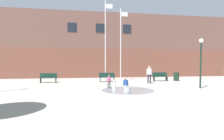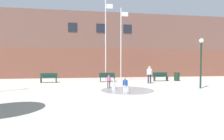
{
  "view_description": "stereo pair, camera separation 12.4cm",
  "coord_description": "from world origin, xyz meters",
  "px_view_note": "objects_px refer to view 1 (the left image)",
  "views": [
    {
      "loc": [
        -2.07,
        -6.49,
        1.9
      ],
      "look_at": [
        0.28,
        8.1,
        1.3
      ],
      "focal_mm": 28.0,
      "sensor_mm": 36.0,
      "label": 1
    },
    {
      "loc": [
        -1.95,
        -6.51,
        1.9
      ],
      "look_at": [
        0.28,
        8.1,
        1.3
      ],
      "focal_mm": 28.0,
      "sensor_mm": 36.0,
      "label": 2
    }
  ],
  "objects_px": {
    "park_bench_near_trashcan": "(160,76)",
    "child_with_pink_shirt": "(109,80)",
    "flagpole_left": "(106,38)",
    "trash_can": "(176,77)",
    "park_bench_under_right_flagpole": "(107,77)",
    "lamp_post_right_lane": "(201,56)",
    "adult_near_bench": "(149,73)",
    "park_bench_far_left": "(48,78)",
    "flagpole_right": "(121,42)",
    "child_in_fountain": "(126,84)"
  },
  "relations": [
    {
      "from": "park_bench_near_trashcan",
      "to": "child_with_pink_shirt",
      "type": "height_order",
      "value": "child_with_pink_shirt"
    },
    {
      "from": "flagpole_left",
      "to": "trash_can",
      "type": "bearing_deg",
      "value": -6.01
    },
    {
      "from": "park_bench_under_right_flagpole",
      "to": "lamp_post_right_lane",
      "type": "height_order",
      "value": "lamp_post_right_lane"
    },
    {
      "from": "adult_near_bench",
      "to": "child_with_pink_shirt",
      "type": "bearing_deg",
      "value": 60.39
    },
    {
      "from": "flagpole_left",
      "to": "trash_can",
      "type": "distance_m",
      "value": 8.51
    },
    {
      "from": "park_bench_far_left",
      "to": "child_with_pink_shirt",
      "type": "distance_m",
      "value": 6.95
    },
    {
      "from": "park_bench_near_trashcan",
      "to": "trash_can",
      "type": "xyz_separation_m",
      "value": [
        1.78,
        -0.11,
        -0.03
      ]
    },
    {
      "from": "park_bench_near_trashcan",
      "to": "trash_can",
      "type": "bearing_deg",
      "value": -3.51
    },
    {
      "from": "park_bench_under_right_flagpole",
      "to": "flagpole_right",
      "type": "distance_m",
      "value": 3.94
    },
    {
      "from": "flagpole_right",
      "to": "park_bench_near_trashcan",
      "type": "bearing_deg",
      "value": -9.42
    },
    {
      "from": "child_with_pink_shirt",
      "to": "lamp_post_right_lane",
      "type": "height_order",
      "value": "lamp_post_right_lane"
    },
    {
      "from": "park_bench_near_trashcan",
      "to": "lamp_post_right_lane",
      "type": "relative_size",
      "value": 0.43
    },
    {
      "from": "child_in_fountain",
      "to": "trash_can",
      "type": "bearing_deg",
      "value": -70.8
    },
    {
      "from": "park_bench_near_trashcan",
      "to": "child_with_pink_shirt",
      "type": "bearing_deg",
      "value": -144.74
    },
    {
      "from": "child_with_pink_shirt",
      "to": "adult_near_bench",
      "type": "xyz_separation_m",
      "value": [
        4.13,
        2.42,
        0.35
      ]
    },
    {
      "from": "child_with_pink_shirt",
      "to": "flagpole_left",
      "type": "relative_size",
      "value": 0.12
    },
    {
      "from": "adult_near_bench",
      "to": "child_in_fountain",
      "type": "height_order",
      "value": "adult_near_bench"
    },
    {
      "from": "park_bench_near_trashcan",
      "to": "child_in_fountain",
      "type": "height_order",
      "value": "child_in_fountain"
    },
    {
      "from": "flagpole_left",
      "to": "park_bench_near_trashcan",
      "type": "bearing_deg",
      "value": -6.78
    },
    {
      "from": "child_with_pink_shirt",
      "to": "trash_can",
      "type": "xyz_separation_m",
      "value": [
        7.85,
        4.18,
        -0.13
      ]
    },
    {
      "from": "park_bench_under_right_flagpole",
      "to": "flagpole_left",
      "type": "xyz_separation_m",
      "value": [
        -0.06,
        0.58,
        3.95
      ]
    },
    {
      "from": "lamp_post_right_lane",
      "to": "flagpole_left",
      "type": "bearing_deg",
      "value": 135.89
    },
    {
      "from": "park_bench_far_left",
      "to": "park_bench_under_right_flagpole",
      "type": "bearing_deg",
      "value": -1.52
    },
    {
      "from": "flagpole_left",
      "to": "lamp_post_right_lane",
      "type": "xyz_separation_m",
      "value": [
        6.38,
        -6.18,
        -1.99
      ]
    },
    {
      "from": "adult_near_bench",
      "to": "park_bench_near_trashcan",
      "type": "bearing_deg",
      "value": -105.91
    },
    {
      "from": "park_bench_under_right_flagpole",
      "to": "lamp_post_right_lane",
      "type": "relative_size",
      "value": 0.43
    },
    {
      "from": "park_bench_far_left",
      "to": "flagpole_left",
      "type": "relative_size",
      "value": 0.19
    },
    {
      "from": "child_with_pink_shirt",
      "to": "adult_near_bench",
      "type": "bearing_deg",
      "value": 103.54
    },
    {
      "from": "park_bench_under_right_flagpole",
      "to": "park_bench_near_trashcan",
      "type": "bearing_deg",
      "value": -1.01
    },
    {
      "from": "park_bench_far_left",
      "to": "flagpole_right",
      "type": "xyz_separation_m",
      "value": [
        7.24,
        0.43,
        3.57
      ]
    },
    {
      "from": "park_bench_under_right_flagpole",
      "to": "flagpole_right",
      "type": "relative_size",
      "value": 0.21
    },
    {
      "from": "park_bench_far_left",
      "to": "lamp_post_right_lane",
      "type": "xyz_separation_m",
      "value": [
        12.01,
        -5.76,
        1.96
      ]
    },
    {
      "from": "park_bench_near_trashcan",
      "to": "flagpole_right",
      "type": "bearing_deg",
      "value": 170.58
    },
    {
      "from": "child_in_fountain",
      "to": "park_bench_under_right_flagpole",
      "type": "bearing_deg",
      "value": -22.0
    },
    {
      "from": "trash_can",
      "to": "adult_near_bench",
      "type": "bearing_deg",
      "value": -154.62
    },
    {
      "from": "child_in_fountain",
      "to": "trash_can",
      "type": "xyz_separation_m",
      "value": [
        7.17,
        6.75,
        -0.13
      ]
    },
    {
      "from": "park_bench_under_right_flagpole",
      "to": "child_in_fountain",
      "type": "xyz_separation_m",
      "value": [
        0.25,
        -6.95,
        0.1
      ]
    },
    {
      "from": "park_bench_near_trashcan",
      "to": "adult_near_bench",
      "type": "bearing_deg",
      "value": -135.95
    },
    {
      "from": "lamp_post_right_lane",
      "to": "trash_can",
      "type": "xyz_separation_m",
      "value": [
        1.1,
        5.4,
        -1.99
      ]
    },
    {
      "from": "child_in_fountain",
      "to": "trash_can",
      "type": "height_order",
      "value": "child_in_fountain"
    },
    {
      "from": "park_bench_far_left",
      "to": "park_bench_near_trashcan",
      "type": "height_order",
      "value": "same"
    },
    {
      "from": "adult_near_bench",
      "to": "child_in_fountain",
      "type": "bearing_deg",
      "value": 85.29
    },
    {
      "from": "park_bench_under_right_flagpole",
      "to": "trash_can",
      "type": "height_order",
      "value": "park_bench_under_right_flagpole"
    },
    {
      "from": "child_in_fountain",
      "to": "child_with_pink_shirt",
      "type": "bearing_deg",
      "value": -9.28
    },
    {
      "from": "trash_can",
      "to": "park_bench_far_left",
      "type": "bearing_deg",
      "value": 178.43
    },
    {
      "from": "park_bench_under_right_flagpole",
      "to": "flagpole_left",
      "type": "distance_m",
      "value": 3.99
    },
    {
      "from": "trash_can",
      "to": "lamp_post_right_lane",
      "type": "bearing_deg",
      "value": -101.53
    },
    {
      "from": "trash_can",
      "to": "child_with_pink_shirt",
      "type": "bearing_deg",
      "value": -151.95
    },
    {
      "from": "child_with_pink_shirt",
      "to": "trash_can",
      "type": "distance_m",
      "value": 8.89
    },
    {
      "from": "park_bench_far_left",
      "to": "adult_near_bench",
      "type": "relative_size",
      "value": 1.01
    }
  ]
}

